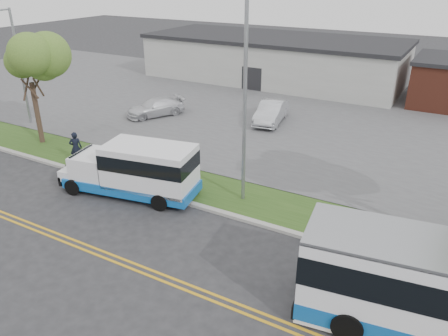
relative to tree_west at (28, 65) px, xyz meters
The scene contains 16 objects.
ground 13.43m from the tree_west, 14.93° to the right, with size 140.00×140.00×0.00m, color #28282B.
lane_line_north 14.83m from the tree_west, 30.43° to the right, with size 70.00×0.12×0.01m, color gold.
lane_line_south 14.97m from the tree_west, 31.49° to the right, with size 70.00×0.12×0.01m, color gold.
curb 13.19m from the tree_west, ahead, with size 80.00×0.30×0.15m, color #9E9B93.
verge 13.03m from the tree_west, ahead, with size 80.00×3.30×0.10m, color #284617.
parking_lot 18.98m from the tree_west, 48.99° to the left, with size 80.00×25.00×0.10m, color #4C4C4F.
commercial_building 24.72m from the tree_west, 75.85° to the left, with size 25.40×10.40×4.35m.
tree_west is the anchor object (origin of this frame).
streetlight_near 15.01m from the tree_west, ahead, with size 0.35×1.53×9.50m.
streetlight_far 4.62m from the tree_west, 151.02° to the left, with size 0.35×1.53×8.00m.
shuttle_bus 11.09m from the tree_west, 13.67° to the right, with size 7.38×3.52×2.73m.
pedestrian 6.29m from the tree_west, 15.75° to the right, with size 0.69×0.46×1.90m, color black.
parked_car_a 16.47m from the tree_west, 44.29° to the left, with size 1.65×4.74×1.56m, color #B4B6BC.
parked_car_b 9.75m from the tree_west, 69.71° to the left, with size 1.82×4.48×1.30m, color silver.
grocery_bag_left 6.68m from the tree_west, 19.78° to the right, with size 0.32×0.32×0.32m, color white.
grocery_bag_right 6.99m from the tree_west, 12.07° to the right, with size 0.32×0.32×0.32m, color white.
Camera 1 is at (11.54, -14.21, 10.46)m, focal length 35.00 mm.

